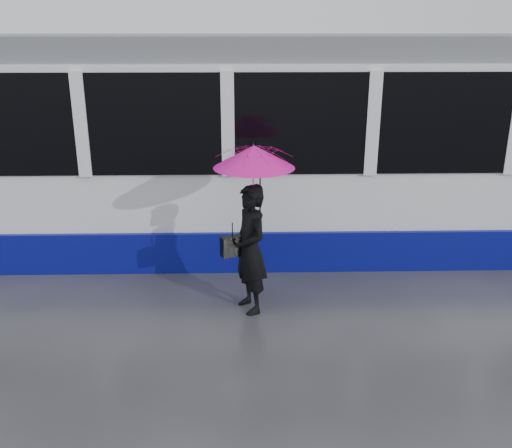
{
  "coord_description": "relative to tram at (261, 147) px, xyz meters",
  "views": [
    {
      "loc": [
        0.87,
        -6.55,
        3.52
      ],
      "look_at": [
        1.04,
        0.29,
        1.1
      ],
      "focal_mm": 40.0,
      "sensor_mm": 36.0,
      "label": 1
    }
  ],
  "objects": [
    {
      "name": "umbrella",
      "position": [
        -0.17,
        -2.41,
        0.19
      ],
      "size": [
        1.3,
        1.3,
        1.13
      ],
      "rotation": [
        0.0,
        0.0,
        0.42
      ],
      "color": "#FB1591",
      "rests_on": "ground"
    },
    {
      "name": "rails",
      "position": [
        -1.18,
        -0.0,
        -1.63
      ],
      "size": [
        34.0,
        1.51,
        0.02
      ],
      "color": "#3F3D38",
      "rests_on": "ground"
    },
    {
      "name": "handbag",
      "position": [
        -0.44,
        -2.39,
        -0.76
      ],
      "size": [
        0.33,
        0.24,
        0.44
      ],
      "rotation": [
        0.0,
        0.0,
        0.42
      ],
      "color": "black",
      "rests_on": "ground"
    },
    {
      "name": "tram",
      "position": [
        0.0,
        0.0,
        0.0
      ],
      "size": [
        26.0,
        2.56,
        3.35
      ],
      "color": "white",
      "rests_on": "ground"
    },
    {
      "name": "ground",
      "position": [
        -1.18,
        -2.5,
        -1.64
      ],
      "size": [
        90.0,
        90.0,
        0.0
      ],
      "primitive_type": "plane",
      "color": "#2B2C30",
      "rests_on": "ground"
    },
    {
      "name": "woman",
      "position": [
        -0.22,
        -2.41,
        -0.8
      ],
      "size": [
        0.61,
        0.72,
        1.67
      ],
      "primitive_type": "imported",
      "rotation": [
        0.0,
        0.0,
        -1.15
      ],
      "color": "black",
      "rests_on": "ground"
    }
  ]
}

